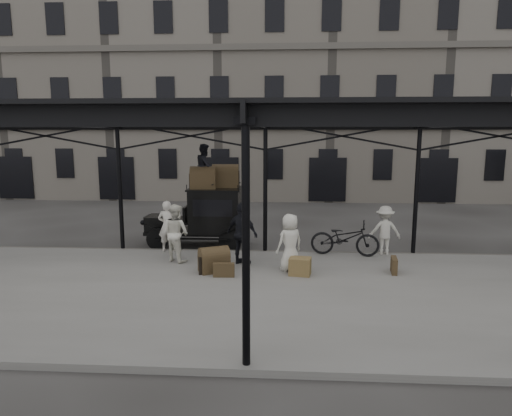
{
  "coord_description": "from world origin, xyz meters",
  "views": [
    {
      "loc": [
        0.63,
        -13.23,
        4.17
      ],
      "look_at": [
        -0.29,
        1.6,
        1.7
      ],
      "focal_mm": 32.0,
      "sensor_mm": 36.0,
      "label": 1
    }
  ],
  "objects_px": {
    "porter_official": "(242,234)",
    "steamer_trunk_roof_near": "(203,179)",
    "taxi": "(207,214)",
    "porter_left": "(167,226)",
    "steamer_trunk_platform": "(214,261)",
    "bicycle": "(345,238)"
  },
  "relations": [
    {
      "from": "steamer_trunk_roof_near",
      "to": "steamer_trunk_platform",
      "type": "bearing_deg",
      "value": -81.29
    },
    {
      "from": "steamer_trunk_roof_near",
      "to": "steamer_trunk_platform",
      "type": "xyz_separation_m",
      "value": [
        0.88,
        -3.34,
        -2.05
      ]
    },
    {
      "from": "porter_official",
      "to": "steamer_trunk_roof_near",
      "type": "bearing_deg",
      "value": -22.99
    },
    {
      "from": "taxi",
      "to": "porter_left",
      "type": "xyz_separation_m",
      "value": [
        -1.13,
        -1.39,
        -0.18
      ]
    },
    {
      "from": "porter_left",
      "to": "steamer_trunk_platform",
      "type": "distance_m",
      "value": 2.98
    },
    {
      "from": "steamer_trunk_roof_near",
      "to": "bicycle",
      "type": "bearing_deg",
      "value": -20.76
    },
    {
      "from": "porter_left",
      "to": "bicycle",
      "type": "distance_m",
      "value": 5.97
    },
    {
      "from": "porter_official",
      "to": "steamer_trunk_platform",
      "type": "height_order",
      "value": "porter_official"
    },
    {
      "from": "porter_official",
      "to": "steamer_trunk_platform",
      "type": "xyz_separation_m",
      "value": [
        -0.75,
        -0.82,
        -0.65
      ]
    },
    {
      "from": "taxi",
      "to": "porter_left",
      "type": "distance_m",
      "value": 1.8
    },
    {
      "from": "taxi",
      "to": "steamer_trunk_roof_near",
      "type": "xyz_separation_m",
      "value": [
        -0.08,
        -0.25,
        1.31
      ]
    },
    {
      "from": "taxi",
      "to": "porter_official",
      "type": "bearing_deg",
      "value": -60.77
    },
    {
      "from": "porter_left",
      "to": "steamer_trunk_roof_near",
      "type": "bearing_deg",
      "value": -131.02
    },
    {
      "from": "porter_official",
      "to": "steamer_trunk_roof_near",
      "type": "xyz_separation_m",
      "value": [
        -1.63,
        2.53,
        1.4
      ]
    },
    {
      "from": "bicycle",
      "to": "steamer_trunk_platform",
      "type": "xyz_separation_m",
      "value": [
        -4.03,
        -2.05,
        -0.27
      ]
    },
    {
      "from": "porter_official",
      "to": "steamer_trunk_roof_near",
      "type": "relative_size",
      "value": 2.13
    },
    {
      "from": "porter_left",
      "to": "steamer_trunk_platform",
      "type": "xyz_separation_m",
      "value": [
        1.93,
        -2.2,
        -0.56
      ]
    },
    {
      "from": "steamer_trunk_platform",
      "to": "taxi",
      "type": "bearing_deg",
      "value": 76.02
    },
    {
      "from": "bicycle",
      "to": "steamer_trunk_roof_near",
      "type": "bearing_deg",
      "value": 84.15
    },
    {
      "from": "porter_left",
      "to": "steamer_trunk_platform",
      "type": "relative_size",
      "value": 2.07
    },
    {
      "from": "porter_left",
      "to": "taxi",
      "type": "bearing_deg",
      "value": -127.55
    },
    {
      "from": "porter_left",
      "to": "bicycle",
      "type": "relative_size",
      "value": 0.79
    }
  ]
}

